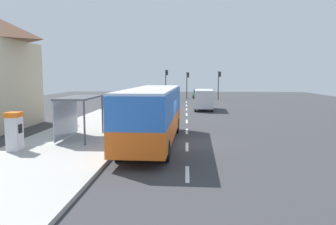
{
  "coord_description": "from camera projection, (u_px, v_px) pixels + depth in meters",
  "views": [
    {
      "loc": [
        0.18,
        -18.75,
        3.94
      ],
      "look_at": [
        -1.0,
        2.57,
        1.5
      ],
      "focal_mm": 34.94,
      "sensor_mm": 36.0,
      "label": 1
    }
  ],
  "objects": [
    {
      "name": "traffic_light_near_side",
      "position": [
        219.0,
        81.0,
        52.79
      ],
      "size": [
        0.49,
        0.28,
        4.61
      ],
      "color": "#2D2D2D",
      "rests_on": "ground"
    },
    {
      "name": "sedan_near",
      "position": [
        198.0,
        94.0,
        56.19
      ],
      "size": [
        1.92,
        4.44,
        1.52
      ],
      "color": "#195933",
      "rests_on": "ground"
    },
    {
      "name": "lane_stripe_seg_6",
      "position": [
        187.0,
        105.0,
        42.85
      ],
      "size": [
        0.16,
        2.2,
        0.01
      ],
      "primitive_type": "cube",
      "color": "silver",
      "rests_on": "ground"
    },
    {
      "name": "bus",
      "position": [
        153.0,
        112.0,
        18.54
      ],
      "size": [
        2.87,
        11.08,
        3.21
      ],
      "color": "orange",
      "rests_on": "ground"
    },
    {
      "name": "white_van",
      "position": [
        204.0,
        98.0,
        37.1
      ],
      "size": [
        2.25,
        5.29,
        2.3
      ],
      "color": "silver",
      "rests_on": "ground"
    },
    {
      "name": "lane_stripe_seg_7",
      "position": [
        186.0,
        102.0,
        47.81
      ],
      "size": [
        0.16,
        2.2,
        0.01
      ],
      "primitive_type": "cube",
      "color": "silver",
      "rests_on": "ground"
    },
    {
      "name": "lane_stripe_seg_3",
      "position": [
        187.0,
        121.0,
        27.97
      ],
      "size": [
        0.16,
        2.2,
        0.01
      ],
      "primitive_type": "cube",
      "color": "silver",
      "rests_on": "ground"
    },
    {
      "name": "traffic_light_median",
      "position": [
        187.0,
        81.0,
        54.66
      ],
      "size": [
        0.49,
        0.28,
        4.5
      ],
      "color": "#2D2D2D",
      "rests_on": "ground"
    },
    {
      "name": "ground_plane",
      "position": [
        184.0,
        115.0,
        32.95
      ],
      "size": [
        56.0,
        92.0,
        0.04
      ],
      "primitive_type": "cube",
      "color": "#38383A"
    },
    {
      "name": "ticket_machine",
      "position": [
        14.0,
        131.0,
        16.24
      ],
      "size": [
        0.66,
        0.76,
        1.94
      ],
      "color": "silver",
      "rests_on": "sidewalk_platform"
    },
    {
      "name": "lane_stripe_seg_2",
      "position": [
        187.0,
        131.0,
        23.01
      ],
      "size": [
        0.16,
        2.2,
        0.01
      ],
      "primitive_type": "cube",
      "color": "silver",
      "rests_on": "ground"
    },
    {
      "name": "traffic_light_far_side",
      "position": [
        166.0,
        80.0,
        54.03
      ],
      "size": [
        0.49,
        0.28,
        4.86
      ],
      "color": "#2D2D2D",
      "rests_on": "ground"
    },
    {
      "name": "bus_shelter",
      "position": [
        75.0,
        106.0,
        19.35
      ],
      "size": [
        1.8,
        4.0,
        2.5
      ],
      "color": "#4C4C51",
      "rests_on": "sidewalk_platform"
    },
    {
      "name": "lane_stripe_seg_0",
      "position": [
        187.0,
        174.0,
        13.09
      ],
      "size": [
        0.16,
        2.2,
        0.01
      ],
      "primitive_type": "cube",
      "color": "silver",
      "rests_on": "ground"
    },
    {
      "name": "sidewalk_platform",
      "position": [
        85.0,
        134.0,
        21.38
      ],
      "size": [
        6.2,
        30.0,
        0.18
      ],
      "primitive_type": "cube",
      "color": "#ADAAA3",
      "rests_on": "ground"
    },
    {
      "name": "lane_stripe_seg_5",
      "position": [
        187.0,
        109.0,
        37.89
      ],
      "size": [
        0.16,
        2.2,
        0.01
      ],
      "primitive_type": "cube",
      "color": "silver",
      "rests_on": "ground"
    },
    {
      "name": "recycling_bin_red",
      "position": [
        119.0,
        125.0,
        21.49
      ],
      "size": [
        0.52,
        0.52,
        0.95
      ],
      "primitive_type": "cylinder",
      "color": "red",
      "rests_on": "sidewalk_platform"
    },
    {
      "name": "lane_stripe_seg_1",
      "position": [
        187.0,
        147.0,
        18.05
      ],
      "size": [
        0.16,
        2.2,
        0.01
      ],
      "primitive_type": "cube",
      "color": "silver",
      "rests_on": "ground"
    },
    {
      "name": "recycling_bin_green",
      "position": [
        117.0,
        127.0,
        20.8
      ],
      "size": [
        0.52,
        0.52,
        0.95
      ],
      "primitive_type": "cylinder",
      "color": "green",
      "rests_on": "sidewalk_platform"
    },
    {
      "name": "lane_stripe_seg_4",
      "position": [
        187.0,
        114.0,
        32.93
      ],
      "size": [
        0.16,
        2.2,
        0.01
      ],
      "primitive_type": "cube",
      "color": "silver",
      "rests_on": "ground"
    }
  ]
}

